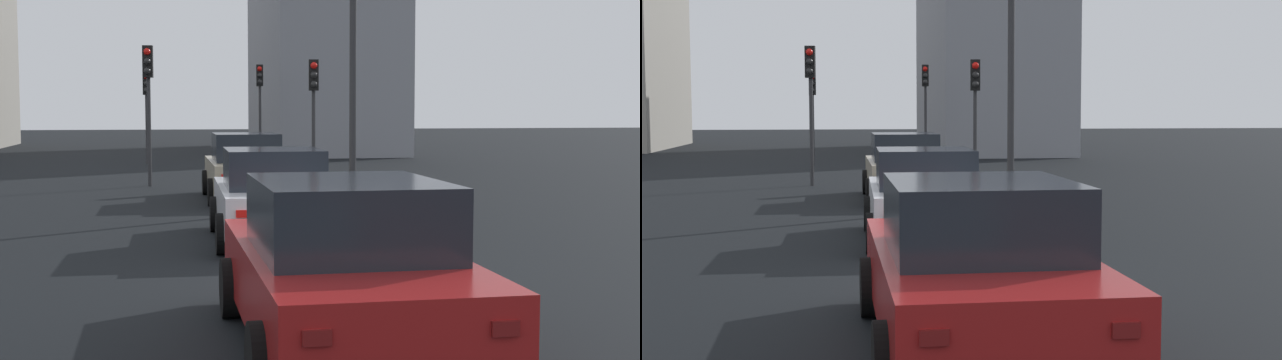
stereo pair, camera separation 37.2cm
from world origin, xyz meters
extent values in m
cube|color=black|center=(0.00, 0.00, -0.10)|extent=(160.00, 160.00, 0.20)
cube|color=tan|center=(10.51, -0.01, 0.61)|extent=(4.40, 1.77, 0.71)
cube|color=#1E232B|center=(10.29, -0.02, 1.30)|extent=(1.98, 1.54, 0.66)
cylinder|color=black|center=(11.87, -0.87, 0.32)|extent=(0.64, 0.23, 0.64)
cylinder|color=black|center=(11.86, 0.86, 0.32)|extent=(0.64, 0.23, 0.64)
cylinder|color=black|center=(9.16, -0.89, 0.32)|extent=(0.64, 0.23, 0.64)
cylinder|color=black|center=(9.14, 0.84, 0.32)|extent=(0.64, 0.23, 0.64)
cube|color=red|center=(8.31, -0.66, 0.74)|extent=(0.03, 0.20, 0.11)
cube|color=red|center=(8.30, 0.59, 0.74)|extent=(0.03, 0.20, 0.11)
cube|color=silver|center=(3.77, 0.11, 0.60)|extent=(4.10, 1.81, 0.67)
cube|color=#1E232B|center=(3.56, 0.11, 1.25)|extent=(1.85, 1.57, 0.63)
cylinder|color=black|center=(5.02, -0.79, 0.32)|extent=(0.64, 0.23, 0.64)
cylinder|color=black|center=(5.04, 0.98, 0.32)|extent=(0.64, 0.23, 0.64)
cylinder|color=black|center=(2.49, -0.76, 0.32)|extent=(0.64, 0.23, 0.64)
cylinder|color=black|center=(2.51, 1.01, 0.32)|extent=(0.64, 0.23, 0.64)
cube|color=red|center=(1.70, -0.51, 0.72)|extent=(0.03, 0.20, 0.11)
cube|color=red|center=(1.72, 0.77, 0.72)|extent=(0.03, 0.20, 0.11)
cube|color=maroon|center=(-2.90, 0.23, 0.61)|extent=(4.56, 1.90, 0.69)
cube|color=#1E232B|center=(-3.13, 0.22, 1.28)|extent=(2.07, 1.64, 0.65)
cylinder|color=black|center=(-1.48, -0.67, 0.32)|extent=(0.64, 0.23, 0.64)
cylinder|color=black|center=(-1.51, 1.16, 0.32)|extent=(0.64, 0.23, 0.64)
cylinder|color=black|center=(-4.30, -0.71, 0.32)|extent=(0.64, 0.23, 0.64)
cube|color=maroon|center=(-5.18, -0.47, 0.73)|extent=(0.03, 0.20, 0.11)
cube|color=maroon|center=(-5.20, 0.85, 0.73)|extent=(0.03, 0.20, 0.11)
cylinder|color=#2D2D30|center=(14.52, -2.38, 1.37)|extent=(0.11, 0.11, 2.74)
cube|color=black|center=(14.46, -2.38, 3.19)|extent=(0.23, 0.30, 0.90)
sphere|color=red|center=(14.35, -2.37, 3.46)|extent=(0.20, 0.20, 0.20)
sphere|color=black|center=(14.35, -2.37, 3.19)|extent=(0.20, 0.20, 0.20)
sphere|color=black|center=(14.35, -2.37, 2.92)|extent=(0.20, 0.20, 0.20)
cylinder|color=#2D2D30|center=(25.78, -1.97, 1.57)|extent=(0.11, 0.11, 3.13)
cube|color=black|center=(25.72, -1.96, 3.58)|extent=(0.24, 0.30, 0.90)
sphere|color=red|center=(25.61, -1.94, 3.85)|extent=(0.20, 0.20, 0.20)
sphere|color=black|center=(25.61, -1.94, 3.58)|extent=(0.20, 0.20, 0.20)
sphere|color=black|center=(25.61, -1.94, 3.31)|extent=(0.20, 0.20, 0.20)
cylinder|color=#2D2D30|center=(24.71, 2.68, 1.37)|extent=(0.11, 0.11, 2.75)
cube|color=black|center=(24.65, 2.68, 3.20)|extent=(0.20, 0.28, 0.90)
sphere|color=red|center=(24.54, 2.67, 3.47)|extent=(0.20, 0.20, 0.20)
sphere|color=black|center=(24.54, 2.67, 3.20)|extent=(0.20, 0.20, 0.20)
sphere|color=black|center=(24.54, 2.67, 2.93)|extent=(0.20, 0.20, 0.20)
cylinder|color=#2D2D30|center=(14.54, 2.36, 1.55)|extent=(0.11, 0.11, 3.09)
cube|color=black|center=(14.48, 2.37, 3.54)|extent=(0.23, 0.30, 0.90)
sphere|color=red|center=(14.37, 2.38, 3.81)|extent=(0.20, 0.20, 0.20)
sphere|color=black|center=(14.37, 2.38, 3.54)|extent=(0.20, 0.20, 0.20)
sphere|color=black|center=(14.37, 2.38, 3.27)|extent=(0.20, 0.20, 0.20)
cylinder|color=#2D2D30|center=(8.90, -2.37, 3.90)|extent=(0.16, 0.16, 7.80)
cube|color=gray|center=(34.75, -6.00, 5.74)|extent=(15.49, 6.05, 11.48)
camera|label=1|loc=(-10.75, 1.79, 2.25)|focal=48.92mm
camera|label=2|loc=(-10.81, 1.43, 2.25)|focal=48.92mm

